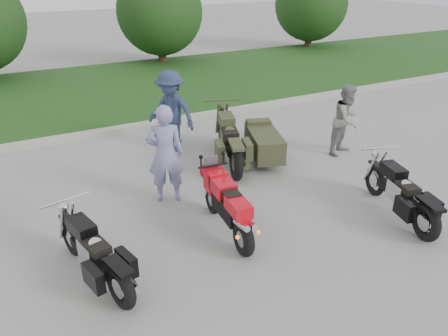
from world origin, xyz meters
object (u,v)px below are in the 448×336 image
cruiser_sidecar (250,143)px  sportbike_red (228,205)px  cruiser_right (403,196)px  person_grey (347,120)px  person_denim (171,111)px  cruiser_left (97,256)px  person_stripe (165,154)px

cruiser_sidecar → sportbike_red: bearing=-109.1°
cruiser_right → person_grey: (1.13, 2.69, 0.39)m
cruiser_right → cruiser_sidecar: cruiser_sidecar is taller
cruiser_right → cruiser_sidecar: size_ratio=0.86×
sportbike_red → person_denim: (0.57, 3.78, 0.42)m
cruiser_left → sportbike_red: bearing=-7.6°
person_grey → sportbike_red: bearing=-177.7°
cruiser_left → person_grey: 6.49m
sportbike_red → person_grey: bearing=29.0°
person_denim → cruiser_left: bearing=-67.5°
person_grey → person_denim: (-3.46, 2.08, 0.13)m
cruiser_sidecar → person_denim: bearing=148.2°
person_stripe → cruiser_right: bearing=162.0°
cruiser_sidecar → person_grey: (2.23, -0.57, 0.35)m
sportbike_red → person_denim: 3.85m
sportbike_red → cruiser_left: bearing=-168.5°
cruiser_left → cruiser_sidecar: (3.96, 2.47, 0.05)m
cruiser_sidecar → person_grey: bearing=5.0°
person_denim → cruiser_right: bearing=-7.1°
cruiser_left → person_denim: bearing=42.6°
cruiser_sidecar → person_denim: 2.01m
sportbike_red → person_stripe: (-0.45, 1.54, 0.40)m
cruiser_right → person_stripe: size_ratio=1.14×
cruiser_left → person_stripe: size_ratio=1.12×
sportbike_red → cruiser_right: (2.90, -0.99, -0.11)m
person_stripe → person_grey: bearing=-158.8°
sportbike_red → person_grey: person_grey is taller
cruiser_left → person_denim: person_denim is taller
cruiser_sidecar → person_denim: person_denim is taller
sportbike_red → cruiser_sidecar: 2.89m
cruiser_sidecar → person_denim: (-1.23, 1.52, 0.49)m
person_grey → cruiser_right: bearing=-133.3°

